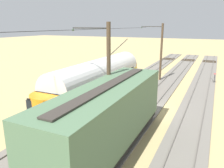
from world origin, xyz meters
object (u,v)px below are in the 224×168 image
catenary_pole_mid_near (108,75)px  catenary_pole_foreground (161,51)px  spare_tie_stack (107,83)px  switch_stand (214,78)px  boxcar_adjacent (108,116)px  vintage_streetcar (99,82)px

catenary_pole_mid_near → catenary_pole_foreground: bearing=-90.0°
spare_tie_stack → switch_stand: bearing=-151.7°
catenary_pole_mid_near → spare_tie_stack: 12.39m
catenary_pole_foreground → switch_stand: bearing=-167.5°
catenary_pole_foreground → spare_tie_stack: 8.22m
boxcar_adjacent → catenary_pole_mid_near: (1.39, -2.75, 1.73)m
catenary_pole_mid_near → switch_stand: 18.64m
boxcar_adjacent → catenary_pole_foreground: bearing=-85.7°
switch_stand → catenary_pole_mid_near: bearing=68.5°
switch_stand → spare_tie_stack: (12.13, 6.54, -0.43)m
catenary_pole_foreground → catenary_pole_mid_near: bearing=90.0°
switch_stand → catenary_pole_foreground: bearing=12.5°
vintage_streetcar → switch_stand: size_ratio=12.67×
vintage_streetcar → spare_tie_stack: 7.64m
vintage_streetcar → boxcar_adjacent: vintage_streetcar is taller
vintage_streetcar → catenary_pole_mid_near: catenary_pole_mid_near is taller
switch_stand → vintage_streetcar: bearing=54.8°
vintage_streetcar → catenary_pole_foreground: catenary_pole_foreground is taller
vintage_streetcar → catenary_pole_foreground: 12.33m
boxcar_adjacent → switch_stand: 20.60m
boxcar_adjacent → catenary_pole_mid_near: catenary_pole_mid_near is taller
catenary_pole_mid_near → switch_stand: (-6.74, -17.09, -3.19)m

